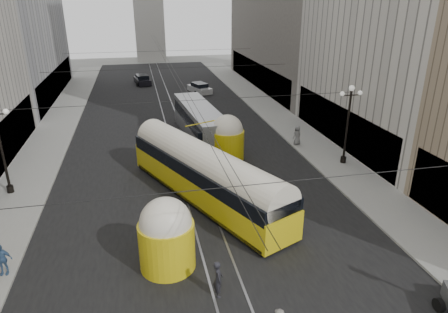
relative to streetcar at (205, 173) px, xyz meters
name	(u,v)px	position (x,y,z in m)	size (l,w,h in m)	color
road	(172,123)	(-0.50, 18.08, -1.90)	(20.00, 85.00, 0.02)	black
sidewalk_left	(61,120)	(-12.50, 21.58, -1.82)	(4.00, 72.00, 0.15)	gray
sidewalk_right	(268,108)	(11.50, 21.58, -1.82)	(4.00, 72.00, 0.15)	gray
rail_left	(166,123)	(-1.25, 18.08, -1.90)	(0.12, 85.00, 0.04)	gray
rail_right	(179,122)	(0.25, 18.08, -1.90)	(0.12, 85.00, 0.04)	gray
lamppost_left_mid	(0,144)	(-13.10, 3.58, 1.85)	(1.86, 0.44, 6.37)	black
lamppost_right_mid	(348,120)	(12.10, 3.58, 1.85)	(1.86, 0.44, 6.37)	black
catenary	(172,70)	(-0.38, 17.07, 3.99)	(25.00, 72.00, 0.23)	black
streetcar	(205,173)	(0.00, 0.00, 0.00)	(8.97, 16.37, 3.88)	gold
city_bus	(200,121)	(1.66, 12.32, -0.17)	(3.62, 12.60, 3.16)	#9A9B9F
sedan_white_far	(200,88)	(4.72, 31.97, -1.26)	(3.13, 4.81, 1.41)	silver
sedan_dark_far	(142,80)	(-3.09, 39.75, -1.23)	(2.66, 4.93, 1.48)	black
pedestrian_crossing_a	(218,279)	(-1.01, -9.42, -0.98)	(0.67, 0.44, 1.84)	black
pedestrian_sidewalk_right	(297,135)	(10.00, 8.42, -0.86)	(0.87, 0.53, 1.78)	slate
pedestrian_sidewalk_left	(2,259)	(-11.00, -5.86, -0.91)	(0.98, 0.56, 1.67)	#3E5F89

